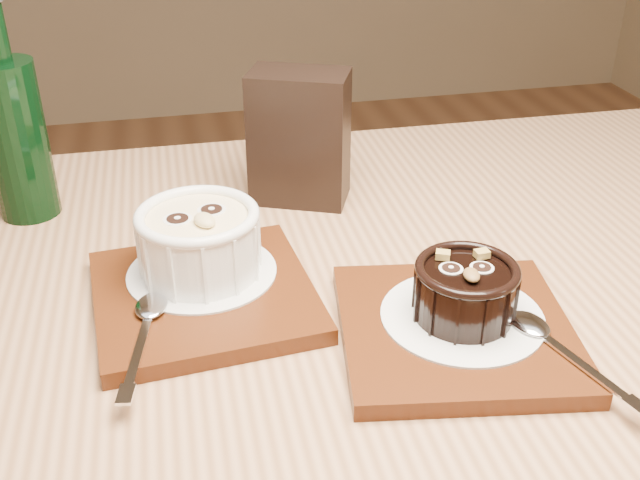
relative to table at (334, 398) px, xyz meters
The scene contains 11 objects.
table is the anchor object (origin of this frame).
tray_left 0.15m from the table, 158.14° to the left, with size 0.18×0.18×0.01m, color #4F220D.
doily_left 0.16m from the table, 147.16° to the left, with size 0.13×0.13×0.00m, color white.
ramekin_white 0.19m from the table, 147.18° to the left, with size 0.11×0.11×0.06m.
spoon_left 0.19m from the table, behind, with size 0.03×0.13×0.01m, color silver, non-canonical shape.
tray_right 0.14m from the table, 31.00° to the right, with size 0.18×0.18×0.01m, color #4F220D.
doily_right 0.15m from the table, 25.95° to the right, with size 0.13×0.13×0.00m, color white.
ramekin_dark 0.17m from the table, 25.94° to the right, with size 0.08×0.08×0.05m.
spoon_right 0.21m from the table, 34.95° to the right, with size 0.03×0.13×0.01m, color silver, non-canonical shape.
condiment_stand 0.27m from the table, 86.11° to the left, with size 0.10×0.06×0.14m, color black.
green_bottle 0.41m from the table, 136.83° to the left, with size 0.06×0.06×0.23m.
Camera 1 is at (-0.11, -0.57, 1.11)m, focal length 42.00 mm.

